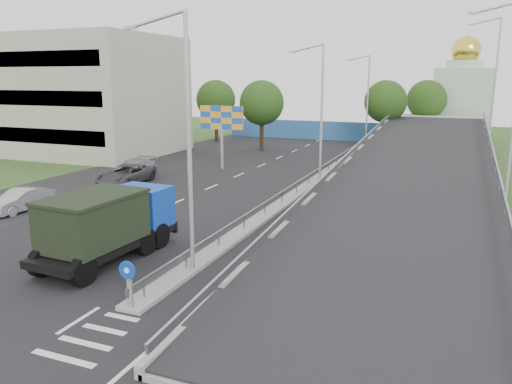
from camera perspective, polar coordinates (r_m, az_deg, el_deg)
The scene contains 22 objects.
ground at distance 16.56m, azimuth -18.70°, elevation -15.99°, with size 160.00×160.00×0.00m, color #2D4C1E.
road_surface at distance 34.25m, azimuth -0.66°, elevation -0.28°, with size 26.00×90.00×0.04m, color black.
parking_strip at distance 40.95m, azimuth -17.70°, elevation 1.29°, with size 8.00×90.00×0.05m, color black.
median at distance 36.96m, azimuth 6.04°, elevation 0.79°, with size 1.00×44.00×0.20m, color gray.
overpass_ramp at distance 35.37m, azimuth 17.86°, elevation 2.41°, with size 10.00×50.00×3.50m.
median_guardrail at distance 36.83m, azimuth 6.06°, elevation 1.77°, with size 0.09×44.00×0.71m.
sign_bollard at distance 17.63m, azimuth -14.31°, elevation -10.14°, with size 0.64×0.23×1.67m.
lamp_post_near at distance 19.50m, azimuth -8.18°, elevation 6.87°, with size 2.74×0.18×10.08m.
lamp_post_mid at distance 38.09m, azimuth 7.25°, elevation 9.79°, with size 2.74×0.18×10.08m.
lamp_post_far at distance 57.64m, azimuth 12.47°, elevation 10.62°, with size 2.74×0.18×10.08m.
beige_building at distance 58.49m, azimuth -21.32°, elevation 10.27°, with size 24.00×14.00×12.00m, color #A8A78D.
blue_wall at distance 64.62m, azimuth 9.57°, elevation 6.86°, with size 30.00×0.50×2.40m, color #2B669E.
church at distance 70.82m, azimuth 22.46°, elevation 9.92°, with size 7.00×7.00×13.80m.
billboard at distance 43.27m, azimuth -3.96°, elevation 8.07°, with size 4.00×0.24×5.50m.
tree_left_mid at distance 54.58m, azimuth 0.65°, elevation 10.14°, with size 4.80×4.80×7.60m.
tree_median_far at distance 59.35m, azimuth 14.60°, elevation 9.96°, with size 4.80×4.80×7.60m.
tree_left_far at distance 62.40m, azimuth -4.61°, elevation 10.45°, with size 4.80×4.80×7.60m.
tree_ramp_far at distance 65.94m, azimuth 18.93°, elevation 9.94°, with size 4.80×4.80×7.60m.
dump_truck at distance 22.65m, azimuth -16.54°, elevation -3.28°, with size 3.02×7.14×3.09m.
parked_car_b at distance 33.00m, azimuth -25.27°, elevation -0.83°, with size 1.45×4.15×1.37m, color #9B9CA1.
parked_car_c at distance 38.60m, azimuth -14.66°, elevation 1.91°, with size 2.43×5.27×1.46m, color #3A393F.
parked_car_d at distance 41.02m, azimuth -13.83°, elevation 2.59°, with size 2.05×5.04×1.46m, color gray.
Camera 1 is at (9.86, -10.77, 7.82)m, focal length 35.00 mm.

